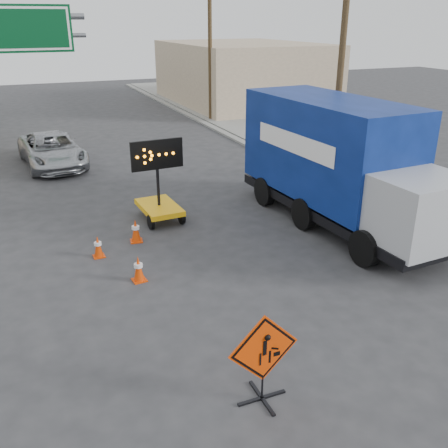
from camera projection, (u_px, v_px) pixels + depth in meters
ground at (281, 362)px, 9.92m from camera, size 100.00×100.00×0.00m
curb_right at (261, 152)px, 25.26m from camera, size 0.40×60.00×0.12m
sidewalk_right at (301, 147)px, 26.08m from camera, size 4.00×60.00×0.15m
building_right_far at (241, 73)px, 39.26m from camera, size 10.00×14.00×4.60m
utility_pole_near at (341, 63)px, 19.53m from camera, size 1.80×0.26×9.00m
utility_pole_far at (210, 46)px, 31.44m from camera, size 1.80×0.26×9.00m
construction_sign at (263, 356)px, 8.59m from camera, size 1.33×0.94×1.76m
arrow_board at (159, 202)px, 16.70m from camera, size 1.74×1.99×2.75m
pickup_truck at (52, 150)px, 22.81m from camera, size 2.91×5.51×1.48m
box_truck at (338, 170)px, 15.97m from camera, size 3.03×8.52×3.99m
cone_a at (138, 269)px, 12.85m from camera, size 0.38×0.38×0.69m
cone_b at (98, 246)px, 14.17m from camera, size 0.33×0.33×0.64m
cone_c at (136, 230)px, 15.13m from camera, size 0.42×0.42×0.72m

